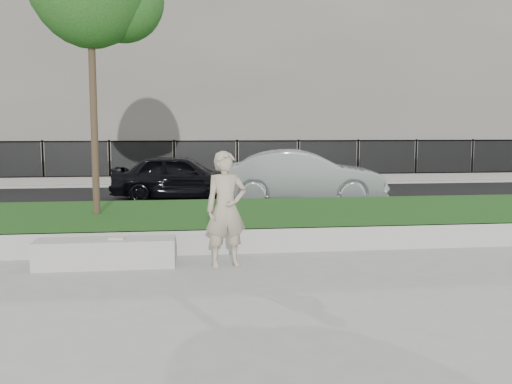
{
  "coord_description": "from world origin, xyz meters",
  "views": [
    {
      "loc": [
        -0.29,
        -8.02,
        2.04
      ],
      "look_at": [
        0.89,
        1.2,
        0.99
      ],
      "focal_mm": 40.0,
      "sensor_mm": 36.0,
      "label": 1
    }
  ],
  "objects": [
    {
      "name": "car_silver",
      "position": [
        2.83,
        6.68,
        0.75
      ],
      "size": [
        4.45,
        2.07,
        1.41
      ],
      "primitive_type": "imported",
      "rotation": [
        0.0,
        0.0,
        1.43
      ],
      "color": "gray",
      "rests_on": "street"
    },
    {
      "name": "building_facade",
      "position": [
        0.0,
        20.0,
        5.0
      ],
      "size": [
        34.0,
        10.0,
        10.0
      ],
      "primitive_type": "cube",
      "color": "#646158",
      "rests_on": "ground"
    },
    {
      "name": "ground",
      "position": [
        0.0,
        0.0,
        0.0
      ],
      "size": [
        90.0,
        90.0,
        0.0
      ],
      "primitive_type": "plane",
      "color": "gray",
      "rests_on": "ground"
    },
    {
      "name": "book",
      "position": [
        -1.27,
        0.39,
        0.43
      ],
      "size": [
        0.24,
        0.18,
        0.03
      ],
      "primitive_type": "cube",
      "rotation": [
        0.0,
        0.0,
        -0.11
      ],
      "color": "beige",
      "rests_on": "stone_bench"
    },
    {
      "name": "far_pavement",
      "position": [
        0.0,
        13.0,
        0.06
      ],
      "size": [
        34.0,
        3.0,
        0.12
      ],
      "primitive_type": "cube",
      "color": "gray",
      "rests_on": "ground"
    },
    {
      "name": "iron_fence",
      "position": [
        0.0,
        12.0,
        0.54
      ],
      "size": [
        32.0,
        0.3,
        1.5
      ],
      "color": "slate",
      "rests_on": "far_pavement"
    },
    {
      "name": "grass_kerb",
      "position": [
        0.0,
        1.04,
        0.2
      ],
      "size": [
        34.0,
        0.08,
        0.4
      ],
      "primitive_type": "cube",
      "color": "#A5A39B",
      "rests_on": "ground"
    },
    {
      "name": "street",
      "position": [
        0.0,
        8.5,
        0.02
      ],
      "size": [
        34.0,
        7.0,
        0.04
      ],
      "primitive_type": "cube",
      "color": "black",
      "rests_on": "ground"
    },
    {
      "name": "stone_bench",
      "position": [
        -1.44,
        0.4,
        0.21
      ],
      "size": [
        2.02,
        0.5,
        0.41
      ],
      "primitive_type": "cube",
      "color": "#A5A39B",
      "rests_on": "ground"
    },
    {
      "name": "grass_bank",
      "position": [
        0.0,
        3.0,
        0.2
      ],
      "size": [
        34.0,
        4.0,
        0.4
      ],
      "primitive_type": "cube",
      "color": "black",
      "rests_on": "ground"
    },
    {
      "name": "man",
      "position": [
        0.33,
        0.25,
        0.85
      ],
      "size": [
        0.68,
        0.52,
        1.7
      ],
      "primitive_type": "imported",
      "rotation": [
        0.0,
        0.0,
        0.19
      ],
      "color": "tan",
      "rests_on": "ground"
    },
    {
      "name": "car_dark",
      "position": [
        -0.38,
        7.87,
        0.68
      ],
      "size": [
        3.89,
        1.93,
        1.27
      ],
      "primitive_type": "imported",
      "rotation": [
        0.0,
        0.0,
        1.45
      ],
      "color": "black",
      "rests_on": "street"
    }
  ]
}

